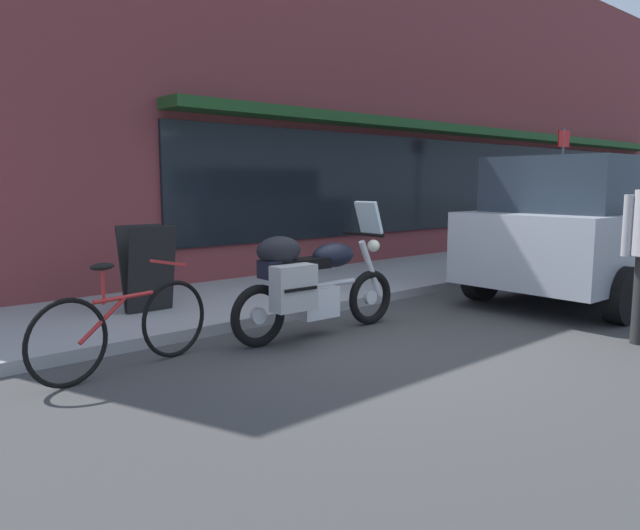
# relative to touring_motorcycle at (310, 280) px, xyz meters

# --- Properties ---
(ground_plane) EXTENTS (80.00, 80.00, 0.00)m
(ground_plane) POSITION_rel_touring_motorcycle_xyz_m (0.47, -0.59, -0.60)
(ground_plane) COLOR #3B3B3B
(storefront_building) EXTENTS (23.40, 0.90, 6.51)m
(storefront_building) POSITION_rel_touring_motorcycle_xyz_m (8.17, 3.31, 2.59)
(storefront_building) COLOR brown
(storefront_building) RESTS_ON ground_plane
(sidewalk_curb) EXTENTS (30.00, 2.44, 0.12)m
(sidewalk_curb) POSITION_rel_touring_motorcycle_xyz_m (9.47, 1.93, -0.54)
(sidewalk_curb) COLOR #949494
(sidewalk_curb) RESTS_ON ground_plane
(touring_motorcycle) EXTENTS (2.12, 0.62, 1.38)m
(touring_motorcycle) POSITION_rel_touring_motorcycle_xyz_m (0.00, 0.00, 0.00)
(touring_motorcycle) COLOR black
(touring_motorcycle) RESTS_ON ground_plane
(parked_bicycle) EXTENTS (1.72, 0.52, 0.94)m
(parked_bicycle) POSITION_rel_touring_motorcycle_xyz_m (-1.90, 0.20, -0.21)
(parked_bicycle) COLOR black
(parked_bicycle) RESTS_ON ground_plane
(parked_minivan) EXTENTS (4.56, 2.15, 1.90)m
(parked_minivan) POSITION_rel_touring_motorcycle_xyz_m (4.44, -0.99, 0.40)
(parked_minivan) COLOR #9EA3AD
(parked_minivan) RESTS_ON ground_plane
(sandwich_board_sign) EXTENTS (0.55, 0.42, 0.98)m
(sandwich_board_sign) POSITION_rel_touring_motorcycle_xyz_m (-0.91, 1.78, 0.02)
(sandwich_board_sign) COLOR black
(sandwich_board_sign) RESTS_ON sidewalk_curb
(parking_sign_pole) EXTENTS (0.44, 0.07, 2.53)m
(parking_sign_pole) POSITION_rel_touring_motorcycle_xyz_m (7.74, 1.26, 1.02)
(parking_sign_pole) COLOR #59595B
(parking_sign_pole) RESTS_ON sidewalk_curb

